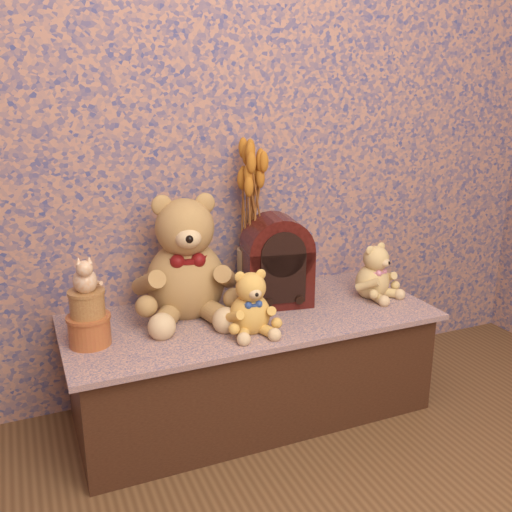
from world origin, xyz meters
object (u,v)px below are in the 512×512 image
(cathedral_radio, at_px, (277,260))
(ceramic_vase, at_px, (252,273))
(teddy_small, at_px, (373,268))
(teddy_medium, at_px, (250,299))
(teddy_large, at_px, (185,250))
(biscuit_tin_lower, at_px, (90,330))
(cat_figurine, at_px, (84,273))

(cathedral_radio, xyz_separation_m, ceramic_vase, (-0.06, 0.09, -0.07))
(teddy_small, height_order, ceramic_vase, teddy_small)
(teddy_medium, xyz_separation_m, teddy_small, (0.58, 0.12, -0.00))
(teddy_large, height_order, cathedral_radio, teddy_large)
(teddy_small, bearing_deg, biscuit_tin_lower, 160.34)
(teddy_medium, relative_size, teddy_small, 1.02)
(teddy_medium, bearing_deg, teddy_large, 125.94)
(ceramic_vase, distance_m, biscuit_tin_lower, 0.68)
(teddy_large, xyz_separation_m, teddy_medium, (0.15, -0.24, -0.12))
(ceramic_vase, bearing_deg, biscuit_tin_lower, -163.82)
(cathedral_radio, bearing_deg, teddy_small, -3.05)
(teddy_medium, height_order, cathedral_radio, cathedral_radio)
(teddy_large, height_order, teddy_small, teddy_large)
(teddy_medium, bearing_deg, cathedral_radio, 50.26)
(teddy_medium, height_order, biscuit_tin_lower, teddy_medium)
(teddy_large, bearing_deg, ceramic_vase, 19.62)
(biscuit_tin_lower, bearing_deg, teddy_small, 0.69)
(teddy_large, distance_m, cat_figurine, 0.39)
(teddy_medium, bearing_deg, cat_figurine, 172.43)
(teddy_small, xyz_separation_m, cathedral_radio, (-0.38, 0.09, 0.06))
(teddy_small, bearing_deg, cat_figurine, 160.34)
(ceramic_vase, bearing_deg, cat_figurine, -163.82)
(teddy_small, bearing_deg, ceramic_vase, 138.01)
(cathedral_radio, relative_size, ceramic_vase, 1.73)
(teddy_small, bearing_deg, cathedral_radio, 147.12)
(teddy_large, height_order, biscuit_tin_lower, teddy_large)
(teddy_small, bearing_deg, teddy_medium, 171.35)
(cat_figurine, bearing_deg, teddy_medium, -9.74)
(teddy_large, xyz_separation_m, cat_figurine, (-0.37, -0.14, 0.01))
(teddy_large, height_order, cat_figurine, teddy_large)
(teddy_medium, relative_size, cat_figurine, 1.91)
(ceramic_vase, distance_m, cat_figurine, 0.70)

